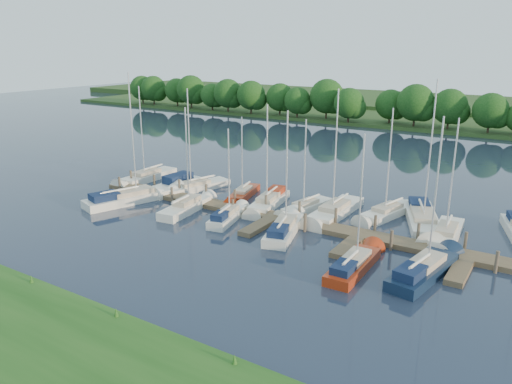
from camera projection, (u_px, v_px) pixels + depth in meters
The scene contains 23 objects.
ground at pixel (222, 250), 37.53m from camera, with size 260.00×260.00×0.00m, color #192333.
near_bank at pixel (30, 354), 24.50m from camera, with size 90.00×10.00×0.50m, color #1C4A15.
dock at pixel (271, 219), 43.39m from camera, with size 40.00×6.00×0.40m.
mooring_pilings at pixel (277, 211), 44.19m from camera, with size 38.24×2.84×2.00m.
far_shore at pixel (446, 120), 98.18m from camera, with size 180.00×30.00×0.60m, color #233C17.
distant_hill at pixel (470, 105), 118.31m from camera, with size 220.00×40.00×1.40m, color #375927.
treeline at pixel (452, 110), 85.31m from camera, with size 145.76×9.37×8.08m.
sailboat_n_0 at pixel (146, 178), 56.40m from camera, with size 2.03×8.50×10.94m.
motorboat at pixel (176, 185), 53.23m from camera, with size 2.43×6.86×1.93m.
sailboat_n_2 at pixel (193, 188), 52.50m from camera, with size 4.24×8.71×10.97m.
sailboat_n_3 at pixel (243, 195), 50.27m from camera, with size 2.82×6.65×8.47m.
sailboat_n_4 at pixel (268, 203), 47.37m from camera, with size 2.99×7.93×10.18m.
sailboat_n_5 at pixel (305, 208), 46.15m from camera, with size 2.69×7.00×8.87m.
sailboat_n_6 at pixel (334, 213), 44.89m from camera, with size 2.28×9.21×11.70m.
sailboat_n_7 at pixel (386, 214), 44.67m from camera, with size 3.50×7.97×10.08m.
sailboat_n_8 at pixel (422, 220), 42.78m from camera, with size 5.34×10.02×12.71m.
sailboat_n_9 at pixel (446, 236), 39.54m from camera, with size 2.30×7.89×10.03m.
sailboat_s_0 at pixel (132, 198), 48.81m from camera, with size 5.07×10.11×12.85m.
sailboat_s_1 at pixel (187, 208), 46.13m from camera, with size 2.55×7.69×9.98m.
sailboat_s_2 at pixel (228, 217), 43.58m from camera, with size 2.64×6.48×8.47m.
sailboat_s_3 at pixel (284, 229), 40.70m from camera, with size 3.71×8.12×10.39m.
sailboat_s_4 at pixel (354, 265), 34.14m from camera, with size 1.89×7.56×9.75m.
sailboat_s_5 at pixel (425, 271), 33.25m from camera, with size 3.19×8.69×11.08m.
Camera 1 is at (20.74, -27.95, 14.93)m, focal length 35.00 mm.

